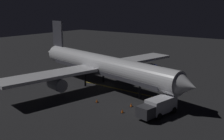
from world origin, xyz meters
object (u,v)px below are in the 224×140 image
catering_truck (149,71)px  traffic_cone_near_right (122,111)px  ground_crew_worker (157,85)px  airliner (101,66)px  baggage_truck (158,107)px  traffic_cone_near_left (97,101)px  traffic_cone_under_wing (131,105)px

catering_truck → traffic_cone_near_right: (19.96, 7.18, -1.07)m
catering_truck → ground_crew_worker: catering_truck is taller
airliner → baggage_truck: airliner is taller
catering_truck → traffic_cone_near_left: bearing=4.6°
airliner → catering_truck: airliner is taller
ground_crew_worker → traffic_cone_near_right: (12.67, 1.22, -0.64)m
ground_crew_worker → baggage_truck: bearing=28.4°
baggage_truck → ground_crew_worker: size_ratio=3.88×
baggage_truck → traffic_cone_under_wing: baggage_truck is taller
airliner → traffic_cone_near_left: size_ratio=72.06×
ground_crew_worker → airliner: bearing=-66.7°
ground_crew_worker → traffic_cone_under_wing: 9.89m
catering_truck → traffic_cone_near_right: bearing=19.8°
baggage_truck → ground_crew_worker: (-10.48, -5.66, -0.36)m
traffic_cone_near_right → catering_truck: bearing=-160.2°
catering_truck → ground_crew_worker: size_ratio=3.57×
baggage_truck → airliner: bearing=-112.6°
catering_truck → traffic_cone_near_right: size_ratio=11.30×
airliner → traffic_cone_under_wing: airliner is taller
baggage_truck → catering_truck: size_ratio=1.09×
traffic_cone_under_wing → airliner: bearing=-118.7°
traffic_cone_near_left → traffic_cone_near_right: same height
catering_truck → traffic_cone_near_left: 18.86m
baggage_truck → traffic_cone_under_wing: (-0.64, -4.82, -1.00)m
ground_crew_worker → traffic_cone_near_right: ground_crew_worker is taller
baggage_truck → ground_crew_worker: bearing=-151.6°
airliner → catering_truck: 12.26m
airliner → ground_crew_worker: bearing=113.3°
airliner → catering_truck: bearing=162.4°
ground_crew_worker → traffic_cone_near_left: size_ratio=3.16×
traffic_cone_near_right → baggage_truck: bearing=116.3°
ground_crew_worker → traffic_cone_near_left: 12.34m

